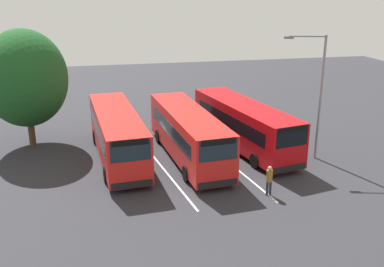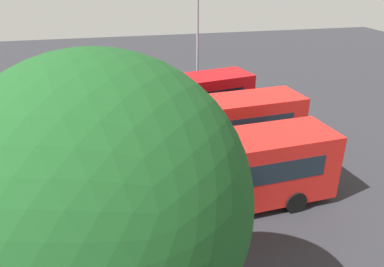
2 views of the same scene
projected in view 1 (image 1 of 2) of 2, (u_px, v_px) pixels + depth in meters
The scene contains 9 objects.
ground_plane at pixel (186, 155), 28.47m from camera, with size 72.92×72.92×0.00m, color #2B2B30.
bus_far_left at pixel (117, 133), 27.37m from camera, with size 10.84×3.23×3.06m.
bus_center_left at pixel (188, 133), 27.44m from camera, with size 10.85×3.31×3.06m.
bus_center_right at pixel (244, 124), 29.24m from camera, with size 10.93×4.42×3.06m.
pedestrian at pixel (269, 178), 22.67m from camera, with size 0.41×0.41×1.64m.
street_lamp at pixel (317, 89), 26.61m from camera, with size 0.84×2.46×7.73m.
depot_tree at pixel (25, 78), 28.74m from camera, with size 6.12×5.51×7.90m.
lane_stripe_outer_left at pixel (154, 157), 28.05m from camera, with size 15.29×0.12×0.01m, color silver.
lane_stripe_inner_left at pixel (217, 152), 28.90m from camera, with size 15.29×0.12×0.01m, color silver.
Camera 1 is at (26.03, -5.32, 10.34)m, focal length 40.97 mm.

